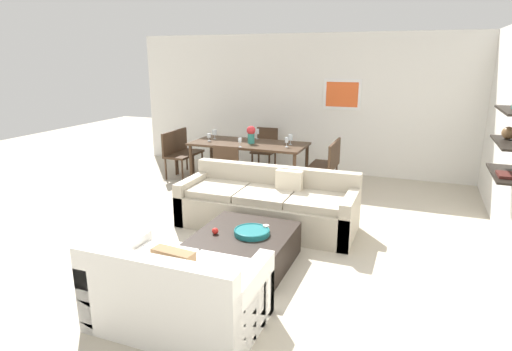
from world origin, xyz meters
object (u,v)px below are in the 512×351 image
(apple_on_coffee_table, at_px, (215,231))
(dining_table, at_px, (249,146))
(dining_chair_head, at_px, (265,147))
(dining_chair_right_near, at_px, (325,166))
(wine_glass_right_far, at_px, (291,138))
(dining_chair_left_far, at_px, (186,148))
(wine_glass_left_near, at_px, (209,136))
(decorative_bowl, at_px, (252,232))
(wine_glass_head, at_px, (257,132))
(centerpiece_vase, at_px, (251,134))
(dining_chair_left_near, at_px, (174,152))
(wine_glass_foot, at_px, (240,141))
(loveseat_white, at_px, (177,294))
(dining_chair_right_far, at_px, (330,160))
(coffee_table, at_px, (244,249))
(wine_glass_right_near, at_px, (287,140))
(dining_chair_foot, at_px, (229,167))
(sofa_beige, at_px, (268,206))
(candle_jar, at_px, (266,228))
(wine_glass_left_far, at_px, (215,133))

(apple_on_coffee_table, relative_size, dining_table, 0.03)
(dining_chair_head, xyz_separation_m, dining_chair_right_near, (1.45, -1.09, 0.00))
(wine_glass_right_far, bearing_deg, dining_chair_left_far, 177.52)
(dining_chair_right_near, xyz_separation_m, wine_glass_left_near, (-2.20, 0.10, 0.34))
(decorative_bowl, height_order, wine_glass_head, wine_glass_head)
(centerpiece_vase, bearing_deg, dining_chair_left_near, -172.94)
(wine_glass_foot, bearing_deg, loveseat_white, -74.48)
(apple_on_coffee_table, height_order, wine_glass_left_near, wine_glass_left_near)
(dining_chair_right_near, bearing_deg, wine_glass_foot, -172.18)
(dining_table, height_order, dining_chair_right_far, dining_chair_right_far)
(dining_chair_left_near, height_order, dining_chair_left_far, same)
(dining_chair_head, relative_size, wine_glass_right_far, 4.95)
(wine_glass_head, bearing_deg, dining_chair_right_far, -7.82)
(coffee_table, distance_m, wine_glass_right_near, 3.02)
(dining_chair_head, relative_size, dining_chair_right_near, 1.00)
(wine_glass_foot, xyz_separation_m, wine_glass_right_near, (0.75, 0.29, 0.00))
(dining_table, xyz_separation_m, dining_chair_foot, (-0.00, -0.88, -0.18))
(dining_table, bearing_deg, coffee_table, -68.83)
(dining_chair_left_near, bearing_deg, sofa_beige, -33.87)
(decorative_bowl, distance_m, wine_glass_right_near, 3.01)
(sofa_beige, relative_size, candle_jar, 34.11)
(dining_chair_head, height_order, dining_chair_right_far, same)
(wine_glass_right_far, bearing_deg, centerpiece_vase, -168.45)
(dining_chair_right_near, relative_size, wine_glass_right_near, 5.21)
(dining_chair_right_near, height_order, wine_glass_right_near, wine_glass_right_near)
(dining_chair_right_near, height_order, wine_glass_head, wine_glass_head)
(loveseat_white, bearing_deg, sofa_beige, 90.65)
(dining_chair_head, relative_size, wine_glass_head, 4.57)
(dining_chair_foot, distance_m, wine_glass_left_near, 1.12)
(dining_table, distance_m, wine_glass_right_near, 0.78)
(decorative_bowl, height_order, apple_on_coffee_table, apple_on_coffee_table)
(coffee_table, relative_size, wine_glass_head, 5.67)
(dining_table, height_order, wine_glass_foot, wine_glass_foot)
(decorative_bowl, distance_m, dining_table, 3.31)
(loveseat_white, height_order, centerpiece_vase, centerpiece_vase)
(dining_chair_left_near, bearing_deg, coffee_table, -47.05)
(dining_table, relative_size, centerpiece_vase, 6.60)
(dining_chair_left_near, distance_m, dining_chair_left_far, 0.42)
(wine_glass_right_far, distance_m, centerpiece_vase, 0.71)
(dining_chair_left_near, xyz_separation_m, dining_chair_foot, (1.45, -0.67, 0.00))
(sofa_beige, xyz_separation_m, wine_glass_right_far, (-0.29, 2.00, 0.58))
(dining_table, relative_size, dining_chair_left_near, 2.37)
(dining_chair_head, bearing_deg, dining_chair_left_far, -155.35)
(apple_on_coffee_table, xyz_separation_m, centerpiece_vase, (-0.84, 3.15, 0.51))
(wine_glass_left_near, relative_size, wine_glass_left_far, 0.81)
(sofa_beige, relative_size, dining_chair_right_near, 2.70)
(candle_jar, xyz_separation_m, wine_glass_head, (-1.38, 3.30, 0.47))
(wine_glass_foot, bearing_deg, dining_chair_left_far, 156.75)
(dining_chair_head, height_order, wine_glass_head, wine_glass_head)
(decorative_bowl, xyz_separation_m, dining_chair_left_near, (-2.72, 2.83, 0.09))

